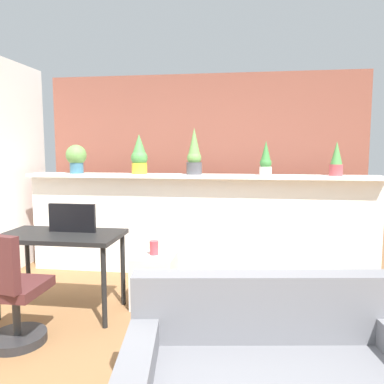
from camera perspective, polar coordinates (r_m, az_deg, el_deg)
name	(u,v)px	position (r m, az deg, el deg)	size (l,w,h in m)	color
ground_plane	(162,366)	(2.94, -4.50, -24.63)	(12.00, 12.00, 0.00)	brown
divider_wall	(198,226)	(4.59, 0.89, -5.21)	(4.18, 0.16, 1.19)	white
plant_shelf	(198,176)	(4.47, 0.84, 2.41)	(4.18, 0.34, 0.04)	white
brick_wall_behind	(204,170)	(5.10, 1.75, 3.41)	(4.18, 0.10, 2.50)	brown
potted_plant_0	(76,157)	(4.85, -17.05, 5.01)	(0.25, 0.25, 0.35)	#386B84
potted_plant_1	(139,155)	(4.61, -7.96, 5.48)	(0.20, 0.20, 0.48)	gold
potted_plant_2	(194,154)	(4.44, 0.33, 5.69)	(0.18, 0.18, 0.54)	#4C4C51
potted_plant_3	(266,160)	(4.40, 11.05, 4.73)	(0.14, 0.14, 0.39)	silver
potted_plant_4	(336,160)	(4.53, 20.94, 4.59)	(0.15, 0.15, 0.38)	#B7474C
desk	(61,242)	(3.71, -19.11, -7.21)	(1.10, 0.60, 0.75)	black
tv_monitor	(72,218)	(3.71, -17.61, -3.74)	(0.45, 0.04, 0.27)	black
office_chair	(10,298)	(3.31, -25.79, -14.19)	(0.48, 0.49, 0.91)	#262628
side_cube_shelf	(154,280)	(3.80, -5.71, -13.10)	(0.40, 0.41, 0.50)	silver
vase_on_shelf	(154,248)	(3.73, -5.74, -8.36)	(0.09, 0.09, 0.14)	#CC3D47
couch	(273,383)	(2.29, 12.17, -26.34)	(1.65, 0.98, 0.80)	slate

